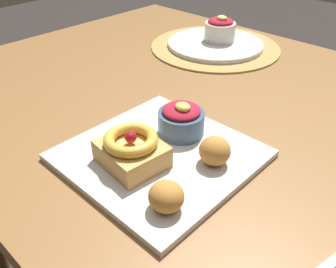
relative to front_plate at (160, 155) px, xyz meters
The scene contains 9 objects.
dining_table 0.24m from the front_plate, 74.53° to the left, with size 1.57×0.98×0.73m.
woven_placemat 0.55m from the front_plate, 117.48° to the left, with size 0.37×0.37×0.01m, color #AD894C.
front_plate is the anchor object (origin of this frame).
cake_slice 0.06m from the front_plate, 103.61° to the right, with size 0.11×0.10×0.06m.
berry_ramekin 0.08m from the front_plate, 101.40° to the left, with size 0.08×0.08×0.07m.
fritter_front 0.10m from the front_plate, 26.20° to the left, with size 0.05×0.05×0.05m, color #BC7F38.
fritter_middle 0.13m from the front_plate, 41.44° to the right, with size 0.05×0.05×0.04m, color #BC7F38.
back_plate 0.55m from the front_plate, 117.48° to the left, with size 0.28×0.28×0.01m, color silver.
back_ramekin 0.56m from the front_plate, 116.60° to the left, with size 0.09×0.09×0.07m.
Camera 1 is at (0.29, -0.56, 1.11)m, focal length 38.54 mm.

